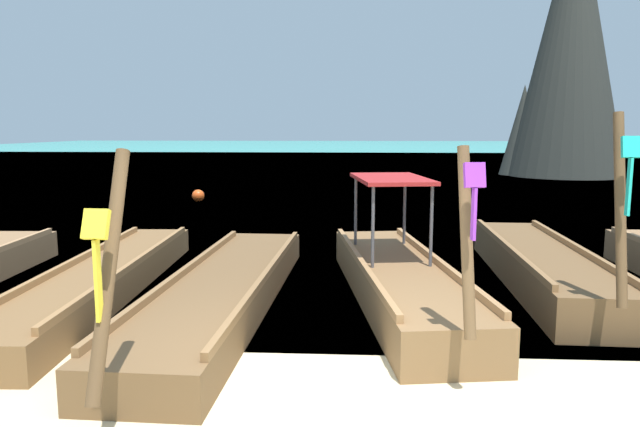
% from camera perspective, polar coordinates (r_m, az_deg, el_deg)
% --- Properties ---
extents(ground, '(120.00, 120.00, 0.00)m').
position_cam_1_polar(ground, '(5.89, -1.96, -18.29)').
color(ground, beige).
extents(sea_water, '(120.00, 120.00, 0.00)m').
position_cam_1_polar(sea_water, '(66.59, 2.91, 6.04)').
color(sea_water, '#2DB29E').
rests_on(sea_water, ground).
extents(longtail_boat_blue_ribbon, '(1.40, 7.44, 2.66)m').
position_cam_1_polar(longtail_boat_blue_ribbon, '(9.95, -20.55, -6.09)').
color(longtail_boat_blue_ribbon, brown).
rests_on(longtail_boat_blue_ribbon, ground).
extents(longtail_boat_yellow_ribbon, '(1.57, 7.70, 2.47)m').
position_cam_1_polar(longtail_boat_yellow_ribbon, '(8.84, -9.32, -7.45)').
color(longtail_boat_yellow_ribbon, brown).
rests_on(longtail_boat_yellow_ribbon, ground).
extents(longtail_boat_violet_ribbon, '(2.09, 6.22, 2.47)m').
position_cam_1_polar(longtail_boat_violet_ribbon, '(9.06, 7.74, -6.38)').
color(longtail_boat_violet_ribbon, brown).
rests_on(longtail_boat_violet_ribbon, ground).
extents(longtail_boat_turquoise_ribbon, '(1.41, 6.21, 2.84)m').
position_cam_1_polar(longtail_boat_turquoise_ribbon, '(10.61, 20.83, -4.85)').
color(longtail_boat_turquoise_ribbon, brown).
rests_on(longtail_boat_turquoise_ribbon, ground).
extents(karst_rock, '(6.55, 6.25, 15.00)m').
position_cam_1_polar(karst_rock, '(35.93, 23.19, 15.06)').
color(karst_rock, '#2D302B').
rests_on(karst_rock, ground).
extents(mooring_buoy_near, '(0.45, 0.45, 0.45)m').
position_cam_1_polar(mooring_buoy_near, '(21.53, -11.84, 1.71)').
color(mooring_buoy_near, '#EA5119').
rests_on(mooring_buoy_near, sea_water).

